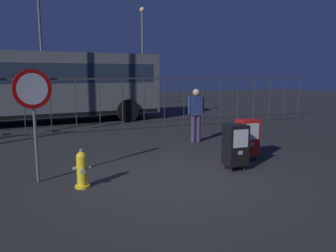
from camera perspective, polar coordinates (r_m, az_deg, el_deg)
The scene contains 10 objects.
ground_plane at distance 6.85m, azimuth 1.41°, elevation -9.10°, with size 60.00×60.00×0.00m, color #262628.
fire_hydrant at distance 6.44m, azimuth -14.75°, elevation -7.33°, with size 0.33×0.32×0.75m.
newspaper_box_primary at distance 7.46m, azimuth 11.64°, elevation -3.23°, with size 0.48×0.42×1.02m.
newspaper_box_secondary at distance 8.40m, azimuth 13.62°, elevation -1.93°, with size 0.48×0.42×1.02m.
stop_sign at distance 6.81m, azimuth -22.34°, elevation 3.87°, with size 0.71×0.31×2.23m.
pedestrian at distance 10.28m, azimuth 4.88°, elevation 2.42°, with size 0.55×0.22×1.67m.
fence_barrier at distance 12.50m, azimuth -9.84°, elevation 3.83°, with size 18.03×0.04×2.00m.
bus_near at distance 15.19m, azimuth -22.02°, elevation 6.84°, with size 10.66×3.43×3.00m.
street_light_far_left at distance 20.85m, azimuth -21.39°, elevation 15.95°, with size 0.32×0.32×8.51m.
street_light_far_right at distance 21.76m, azimuth -4.43°, elevation 13.18°, with size 0.32×0.32×6.28m.
Camera 1 is at (-2.57, -5.98, 2.15)m, focal length 35.08 mm.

